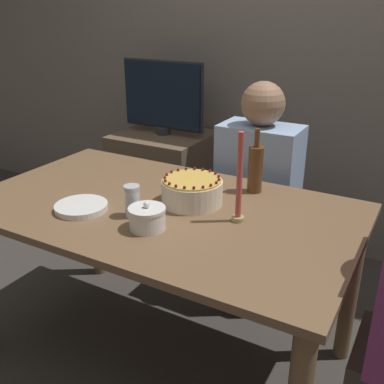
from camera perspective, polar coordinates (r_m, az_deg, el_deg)
name	(u,v)px	position (r m, az deg, el deg)	size (l,w,h in m)	color
ground_plane	(165,353)	(2.25, -3.51, -19.71)	(12.00, 12.00, 0.00)	#3D3833
wall_behind	(283,43)	(2.94, 11.49, 18.01)	(8.00, 0.05, 2.60)	slate
dining_table	(161,229)	(1.88, -3.98, -4.77)	(1.57, 0.91, 0.76)	brown
cake	(192,191)	(1.82, 0.00, 0.12)	(0.25, 0.25, 0.12)	#EFE5CC
sugar_bowl	(147,218)	(1.63, -5.72, -3.30)	(0.14, 0.14, 0.11)	white
sugar_shaker	(132,201)	(1.72, -7.59, -1.12)	(0.06, 0.06, 0.13)	white
plate_stack	(81,207)	(1.83, -13.88, -1.86)	(0.21, 0.21, 0.02)	white
candle	(239,185)	(1.64, 6.01, 0.88)	(0.05, 0.05, 0.34)	tan
bottle	(255,168)	(1.94, 8.05, 3.01)	(0.06, 0.06, 0.28)	brown
person_man_blue_shirt	(257,210)	(2.39, 8.20, -2.25)	(0.40, 0.34, 1.19)	#473D33
side_cabinet	(165,183)	(3.16, -3.51, 1.12)	(0.61, 0.55, 0.72)	brown
tv_monitor	(163,97)	(3.00, -3.75, 12.00)	(0.59, 0.10, 0.48)	#2D2D33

